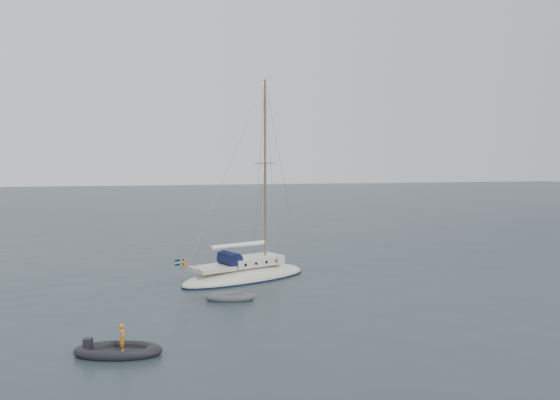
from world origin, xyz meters
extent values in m
plane|color=black|center=(0.00, 0.00, 0.00)|extent=(300.00, 300.00, 0.00)
ellipsoid|color=beige|center=(-1.77, 1.97, 0.15)|extent=(8.77, 2.73, 1.46)
cube|color=silver|center=(-1.09, 1.97, 1.15)|extent=(3.51, 1.85, 0.54)
cube|color=beige|center=(-4.11, 1.97, 0.99)|extent=(2.34, 1.85, 0.24)
cylinder|color=#0F1437|center=(-2.89, 1.97, 1.42)|extent=(0.94, 1.61, 0.94)
cube|color=#0F1437|center=(-3.08, 1.97, 1.61)|extent=(0.44, 1.61, 0.39)
cylinder|color=brown|center=(-0.21, 1.97, 6.73)|extent=(0.15, 0.15, 11.70)
cylinder|color=brown|center=(-0.21, 1.97, 7.31)|extent=(0.05, 2.14, 0.05)
cylinder|color=brown|center=(-2.26, 1.97, 2.19)|extent=(4.09, 0.10, 0.10)
cylinder|color=white|center=(-2.26, 1.97, 2.24)|extent=(3.81, 0.27, 0.27)
cylinder|color=#98979F|center=(-5.67, 1.97, 1.41)|extent=(0.04, 2.14, 0.04)
torus|color=#FF5F00|center=(-5.72, 2.55, 1.41)|extent=(0.53, 0.10, 0.53)
cylinder|color=brown|center=(-6.01, 1.97, 1.32)|extent=(0.03, 0.03, 0.88)
cube|color=navy|center=(-6.30, 1.97, 1.61)|extent=(0.58, 0.02, 0.37)
cube|color=gold|center=(-6.30, 1.97, 1.61)|extent=(0.60, 0.03, 0.09)
cube|color=gold|center=(-6.19, 1.97, 1.61)|extent=(0.09, 0.03, 0.39)
cylinder|color=black|center=(-2.35, 2.91, 1.15)|extent=(0.18, 0.06, 0.18)
cylinder|color=black|center=(-2.35, 1.03, 1.15)|extent=(0.18, 0.06, 0.18)
cylinder|color=black|center=(-1.57, 2.91, 1.15)|extent=(0.18, 0.06, 0.18)
cylinder|color=black|center=(-1.57, 1.03, 1.15)|extent=(0.18, 0.06, 0.18)
cylinder|color=black|center=(-0.79, 2.91, 1.15)|extent=(0.18, 0.06, 0.18)
cylinder|color=black|center=(-0.79, 1.03, 1.15)|extent=(0.18, 0.06, 0.18)
cylinder|color=black|center=(-0.01, 2.91, 1.15)|extent=(0.18, 0.06, 0.18)
cylinder|color=black|center=(-0.01, 1.03, 1.15)|extent=(0.18, 0.06, 0.18)
cube|color=#4D4E52|center=(-3.54, -2.77, 0.11)|extent=(1.60, 0.66, 0.09)
cube|color=black|center=(-9.15, -9.94, 0.12)|extent=(2.11, 0.88, 0.11)
cube|color=black|center=(-10.29, -9.94, 0.39)|extent=(0.31, 0.31, 0.53)
imported|color=orange|center=(-8.97, -9.94, 0.69)|extent=(0.35, 0.44, 1.06)
camera|label=1|loc=(-8.51, -31.23, 7.35)|focal=35.00mm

